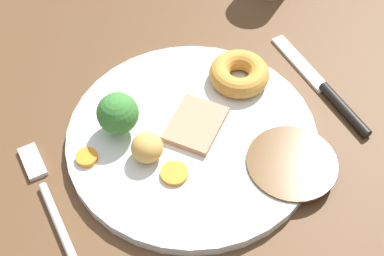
% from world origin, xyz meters
% --- Properties ---
extents(dining_table, '(1.20, 0.84, 0.04)m').
position_xyz_m(dining_table, '(0.00, 0.00, 0.02)').
color(dining_table, brown).
rests_on(dining_table, ground).
extents(dinner_plate, '(0.28, 0.28, 0.01)m').
position_xyz_m(dinner_plate, '(0.03, 0.01, 0.04)').
color(dinner_plate, white).
rests_on(dinner_plate, dining_table).
extents(gravy_pool, '(0.10, 0.10, 0.00)m').
position_xyz_m(gravy_pool, '(0.09, -0.09, 0.05)').
color(gravy_pool, '#563819').
rests_on(gravy_pool, dinner_plate).
extents(meat_slice_main, '(0.09, 0.08, 0.01)m').
position_xyz_m(meat_slice_main, '(0.04, 0.01, 0.05)').
color(meat_slice_main, tan).
rests_on(meat_slice_main, dinner_plate).
extents(yorkshire_pudding, '(0.07, 0.07, 0.02)m').
position_xyz_m(yorkshire_pudding, '(0.12, 0.04, 0.06)').
color(yorkshire_pudding, '#C68938').
rests_on(yorkshire_pudding, dinner_plate).
extents(roast_potato_left, '(0.05, 0.05, 0.03)m').
position_xyz_m(roast_potato_left, '(-0.03, 0.01, 0.07)').
color(roast_potato_left, tan).
rests_on(roast_potato_left, dinner_plate).
extents(carrot_coin_front, '(0.03, 0.03, 0.01)m').
position_xyz_m(carrot_coin_front, '(-0.02, -0.03, 0.05)').
color(carrot_coin_front, orange).
rests_on(carrot_coin_front, dinner_plate).
extents(carrot_coin_back, '(0.02, 0.02, 0.01)m').
position_xyz_m(carrot_coin_back, '(-0.09, 0.04, 0.05)').
color(carrot_coin_back, orange).
rests_on(carrot_coin_back, dinner_plate).
extents(broccoli_floret, '(0.05, 0.05, 0.05)m').
position_xyz_m(broccoli_floret, '(-0.04, 0.05, 0.08)').
color(broccoli_floret, '#8CB766').
rests_on(broccoli_floret, dinner_plate).
extents(fork, '(0.03, 0.15, 0.01)m').
position_xyz_m(fork, '(-0.14, 0.03, 0.04)').
color(fork, silver).
rests_on(fork, dining_table).
extents(knife, '(0.03, 0.19, 0.01)m').
position_xyz_m(knife, '(0.20, -0.02, 0.04)').
color(knife, black).
rests_on(knife, dining_table).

